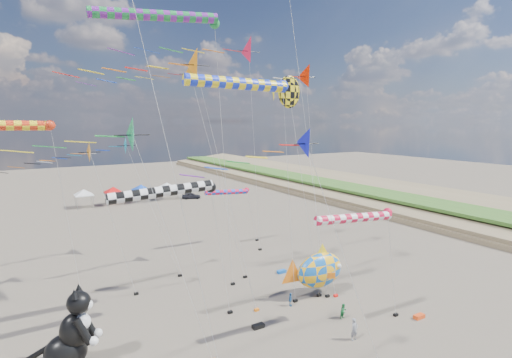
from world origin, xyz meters
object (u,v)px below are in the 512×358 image
at_px(cat_inflatable, 69,326).
at_px(child_blue, 290,300).
at_px(fish_inflatable, 319,270).
at_px(parked_car, 191,196).
at_px(person_adult, 354,329).
at_px(child_green, 344,311).

xyz_separation_m(cat_inflatable, child_blue, (16.37, -0.53, -2.02)).
xyz_separation_m(fish_inflatable, parked_car, (7.02, 46.83, -1.68)).
bearing_deg(parked_car, cat_inflatable, 169.81).
height_order(cat_inflatable, child_blue, cat_inflatable).
xyz_separation_m(cat_inflatable, person_adult, (17.13, -7.00, -1.79)).
bearing_deg(parked_car, child_blue, -172.77).
bearing_deg(cat_inflatable, child_green, 10.55).
relative_size(cat_inflatable, parked_car, 1.44).
bearing_deg(person_adult, cat_inflatable, 151.16).
relative_size(child_green, child_blue, 1.07).
distance_m(child_green, parked_car, 51.65).
bearing_deg(fish_inflatable, person_adult, -110.65).
height_order(person_adult, child_green, person_adult).
bearing_deg(person_adult, child_green, 53.65).
xyz_separation_m(person_adult, child_green, (1.51, 2.65, -0.20)).
relative_size(cat_inflatable, child_blue, 4.64).
xyz_separation_m(person_adult, parked_car, (9.60, 53.66, -0.18)).
height_order(fish_inflatable, child_green, fish_inflatable).
distance_m(cat_inflatable, child_blue, 16.51).
bearing_deg(child_green, person_adult, -129.06).
relative_size(fish_inflatable, child_blue, 5.60).
height_order(person_adult, parked_car, person_adult).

